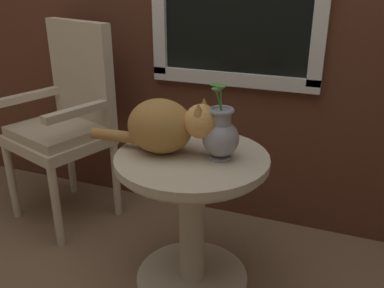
{
  "coord_description": "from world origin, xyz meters",
  "views": [
    {
      "loc": [
        0.79,
        -1.37,
        1.32
      ],
      "look_at": [
        0.23,
        0.08,
        0.68
      ],
      "focal_mm": 38.94,
      "sensor_mm": 36.0,
      "label": 1
    }
  ],
  "objects": [
    {
      "name": "cat",
      "position": [
        0.12,
        0.07,
        0.75
      ],
      "size": [
        0.56,
        0.24,
        0.24
      ],
      "color": "#AD7A3D",
      "rests_on": "wicker_side_table"
    },
    {
      "name": "wicker_chair",
      "position": [
        -0.63,
        0.42,
        0.6
      ],
      "size": [
        0.6,
        0.57,
        1.09
      ],
      "color": "beige",
      "rests_on": "ground_plane"
    },
    {
      "name": "ground_plane",
      "position": [
        0.0,
        0.0,
        0.0
      ],
      "size": [
        6.0,
        6.0,
        0.0
      ],
      "primitive_type": "plane",
      "color": "#7F6047"
    },
    {
      "name": "pewter_vase_with_ivy",
      "position": [
        0.34,
        0.1,
        0.74
      ],
      "size": [
        0.15,
        0.15,
        0.31
      ],
      "color": "#99999E",
      "rests_on": "wicker_side_table"
    },
    {
      "name": "wicker_side_table",
      "position": [
        0.23,
        0.08,
        0.43
      ],
      "size": [
        0.64,
        0.64,
        0.63
      ],
      "color": "beige",
      "rests_on": "ground_plane"
    }
  ]
}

